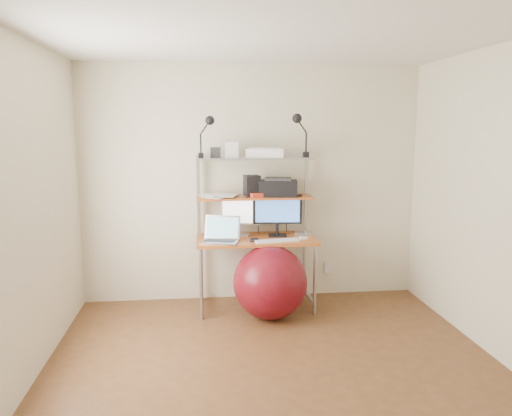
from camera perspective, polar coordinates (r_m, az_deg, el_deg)
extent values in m
plane|color=brown|center=(3.98, 2.46, -18.55)|extent=(3.60, 3.60, 0.00)
plane|color=silver|center=(3.58, 2.76, 19.62)|extent=(3.60, 3.60, 0.00)
plane|color=beige|center=(5.34, -0.45, 2.76)|extent=(3.60, 0.00, 3.60)
plane|color=beige|center=(1.87, 11.50, -9.95)|extent=(3.60, 0.00, 3.60)
plane|color=beige|center=(3.74, -25.79, -1.01)|extent=(0.00, 3.60, 3.60)
cube|color=#B36722|center=(5.07, -0.02, -3.60)|extent=(1.20, 0.60, 0.03)
cylinder|color=#A3A4A8|center=(4.89, -6.27, -8.65)|extent=(0.04, 0.04, 0.71)
cylinder|color=#A3A4A8|center=(5.39, -6.30, -6.95)|extent=(0.04, 0.04, 0.71)
cylinder|color=#A3A4A8|center=(5.02, 6.76, -8.20)|extent=(0.04, 0.04, 0.71)
cylinder|color=#A3A4A8|center=(5.50, 5.51, -6.59)|extent=(0.04, 0.04, 0.71)
cube|color=#A3A4A8|center=(5.22, -6.57, 1.45)|extent=(0.03, 0.04, 0.84)
cube|color=#A3A4A8|center=(5.34, 5.75, 1.64)|extent=(0.03, 0.04, 0.84)
cube|color=#B36722|center=(5.13, -0.18, 1.25)|extent=(1.18, 0.34, 0.02)
cube|color=#A3A4A8|center=(5.09, -0.18, 5.72)|extent=(1.18, 0.34, 0.02)
cube|color=silver|center=(5.66, 8.22, -6.76)|extent=(0.08, 0.01, 0.12)
cube|color=#B0B1B5|center=(5.18, -1.85, -3.08)|extent=(0.21, 0.18, 0.01)
cylinder|color=#B0B1B5|center=(5.19, -1.87, -2.41)|extent=(0.03, 0.03, 0.10)
cube|color=#B0B1B5|center=(5.15, -1.88, -0.24)|extent=(0.40, 0.12, 0.30)
plane|color=white|center=(5.13, -1.87, -0.27)|extent=(0.35, 0.08, 0.36)
cube|color=black|center=(5.16, 2.47, -3.14)|extent=(0.19, 0.16, 0.01)
cylinder|color=black|center=(5.17, 2.44, -2.41)|extent=(0.03, 0.03, 0.11)
cube|color=black|center=(5.13, 2.45, -0.14)|extent=(0.51, 0.08, 0.30)
plane|color=#3A6FC6|center=(5.11, 2.48, -0.17)|extent=(0.45, 0.04, 0.45)
cube|color=#B4B4B9|center=(4.90, -4.10, -3.82)|extent=(0.41, 0.34, 0.02)
cube|color=#2D2E30|center=(4.90, -4.10, -3.70)|extent=(0.33, 0.23, 0.00)
cube|color=#B4B4B9|center=(4.99, -3.77, -2.14)|extent=(0.36, 0.17, 0.23)
plane|color=#7CB1CE|center=(4.99, -3.77, -2.14)|extent=(0.33, 0.17, 0.31)
cube|color=silver|center=(4.92, 2.43, -3.76)|extent=(0.45, 0.20, 0.01)
cube|color=silver|center=(5.04, 5.44, -3.43)|extent=(0.09, 0.07, 0.02)
cube|color=#B4B4B9|center=(5.23, 5.43, -2.90)|extent=(0.21, 0.21, 0.03)
cube|color=black|center=(4.96, -0.20, -3.67)|extent=(0.10, 0.15, 0.01)
cube|color=black|center=(5.14, 2.52, 2.28)|extent=(0.43, 0.33, 0.16)
cube|color=#2D2E30|center=(5.13, 2.53, 3.33)|extent=(0.29, 0.24, 0.03)
cube|color=black|center=(5.09, -0.47, 2.55)|extent=(0.17, 0.17, 0.22)
cube|color=red|center=(5.05, 0.19, 1.50)|extent=(0.19, 0.15, 0.04)
cube|color=silver|center=(5.10, 1.10, 6.32)|extent=(0.42, 0.32, 0.08)
cube|color=#B0B1B5|center=(5.09, 1.10, 6.89)|extent=(0.35, 0.25, 0.01)
cube|color=silver|center=(5.06, -2.82, 6.68)|extent=(0.13, 0.11, 0.15)
cube|color=#2D2E30|center=(5.08, -4.66, 6.37)|extent=(0.10, 0.10, 0.10)
cube|color=black|center=(4.97, -6.31, 6.00)|extent=(0.05, 0.06, 0.05)
cylinder|color=black|center=(4.97, -6.34, 7.34)|extent=(0.02, 0.02, 0.18)
sphere|color=black|center=(4.96, -5.29, 9.94)|extent=(0.09, 0.09, 0.09)
cube|color=black|center=(5.08, 5.73, 6.09)|extent=(0.05, 0.06, 0.05)
cylinder|color=black|center=(5.08, 5.75, 7.48)|extent=(0.02, 0.02, 0.19)
sphere|color=black|center=(5.04, 4.71, 10.18)|extent=(0.10, 0.10, 0.10)
sphere|color=maroon|center=(4.90, 1.63, -8.49)|extent=(0.72, 0.72, 0.72)
cube|color=white|center=(5.11, -4.98, 1.34)|extent=(0.31, 0.34, 0.00)
cube|color=white|center=(5.05, -4.48, 1.30)|extent=(0.33, 0.35, 0.00)
cube|color=white|center=(5.13, -4.62, 1.49)|extent=(0.24, 0.30, 0.00)
cube|color=white|center=(5.08, -3.43, 1.48)|extent=(0.28, 0.33, 0.00)
cube|color=white|center=(5.09, -4.65, 1.54)|extent=(0.31, 0.34, 0.00)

